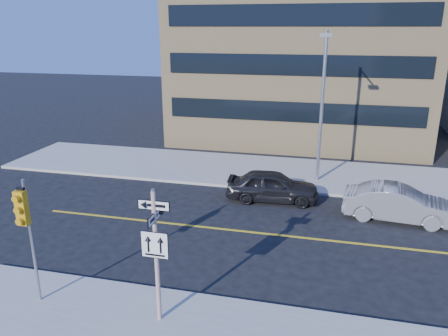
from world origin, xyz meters
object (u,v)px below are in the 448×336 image
(sign_pole, at_px, (156,249))
(parked_car_b, at_px, (399,204))
(parked_car_a, at_px, (272,186))
(streetlight_a, at_px, (322,98))
(traffic_signal, at_px, (24,218))

(sign_pole, bearing_deg, parked_car_b, 50.35)
(sign_pole, bearing_deg, parked_car_a, 79.43)
(parked_car_a, distance_m, parked_car_b, 5.87)
(parked_car_a, bearing_deg, streetlight_a, -39.16)
(sign_pole, xyz_separation_m, parked_car_b, (7.71, 9.30, -1.65))
(sign_pole, height_order, parked_car_b, sign_pole)
(traffic_signal, height_order, parked_car_a, traffic_signal)
(traffic_signal, distance_m, parked_car_b, 15.21)
(streetlight_a, bearing_deg, traffic_signal, -120.80)
(traffic_signal, height_order, streetlight_a, streetlight_a)
(parked_car_b, relative_size, streetlight_a, 0.60)
(sign_pole, relative_size, parked_car_b, 0.85)
(sign_pole, distance_m, streetlight_a, 14.05)
(traffic_signal, height_order, parked_car_b, traffic_signal)
(parked_car_a, bearing_deg, parked_car_b, -103.92)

